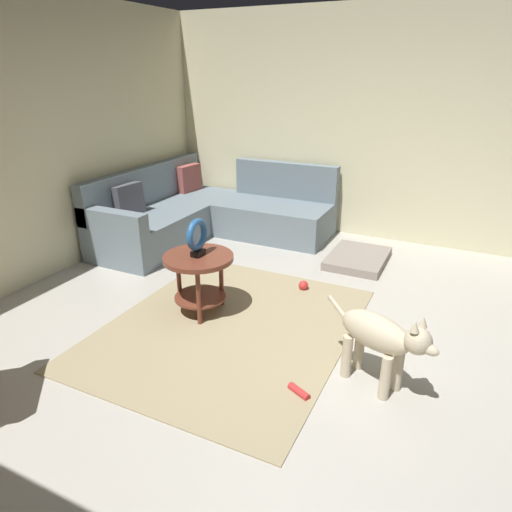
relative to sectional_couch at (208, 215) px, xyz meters
name	(u,v)px	position (x,y,z in m)	size (l,w,h in m)	color
ground_plane	(302,364)	(-1.99, -2.02, -0.34)	(6.00, 6.00, 0.10)	#B7B2A8
wall_right	(394,129)	(0.95, -2.02, 1.06)	(0.12, 6.00, 2.70)	beige
area_rug	(230,327)	(-1.84, -1.32, -0.28)	(2.30, 1.90, 0.01)	tan
sectional_couch	(208,215)	(0.00, 0.00, 0.00)	(2.20, 2.25, 0.88)	slate
side_table	(199,269)	(-1.72, -0.97, 0.13)	(0.60, 0.60, 0.54)	brown
torus_sculpture	(197,236)	(-1.72, -0.97, 0.42)	(0.28, 0.08, 0.33)	black
dog_bed_mat	(358,258)	(-0.01, -1.94, -0.24)	(0.80, 0.60, 0.09)	gray
dog	(380,338)	(-2.06, -2.58, 0.09)	(0.41, 0.80, 0.63)	beige
dog_toy_ball	(303,285)	(-0.91, -1.64, -0.24)	(0.10, 0.10, 0.10)	red
dog_toy_rope	(299,391)	(-2.38, -2.14, -0.26)	(0.05, 0.05, 0.17)	red
dog_toy_bone	(361,325)	(-1.38, -2.31, -0.26)	(0.18, 0.06, 0.06)	silver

